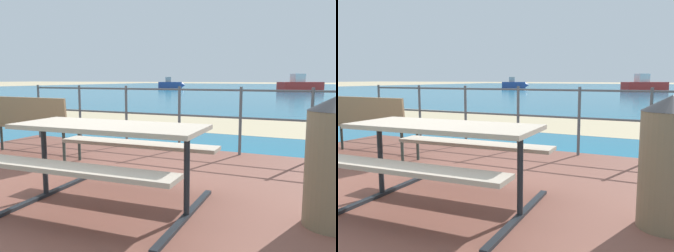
# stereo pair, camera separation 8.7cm
# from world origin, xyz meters

# --- Properties ---
(ground_plane) EXTENTS (240.00, 240.00, 0.00)m
(ground_plane) POSITION_xyz_m (0.00, 0.00, 0.00)
(ground_plane) COLOR tan
(patio_paving) EXTENTS (6.40, 5.20, 0.06)m
(patio_paving) POSITION_xyz_m (0.00, 0.00, 0.03)
(patio_paving) COLOR brown
(patio_paving) RESTS_ON ground
(sea_water) EXTENTS (90.00, 90.00, 0.01)m
(sea_water) POSITION_xyz_m (0.00, 40.00, 0.01)
(sea_water) COLOR #196B8E
(sea_water) RESTS_ON ground
(beach_strip) EXTENTS (54.06, 4.54, 0.01)m
(beach_strip) POSITION_xyz_m (0.00, 6.38, 0.01)
(beach_strip) COLOR tan
(beach_strip) RESTS_ON ground
(picnic_table) EXTENTS (1.74, 1.42, 0.74)m
(picnic_table) POSITION_xyz_m (0.42, -0.20, 0.63)
(picnic_table) COLOR tan
(picnic_table) RESTS_ON patio_paving
(park_bench) EXTENTS (1.77, 0.48, 0.89)m
(park_bench) POSITION_xyz_m (-1.79, 0.95, 0.61)
(park_bench) COLOR #8C704C
(park_bench) RESTS_ON patio_paving
(railing_fence) EXTENTS (5.94, 0.04, 1.02)m
(railing_fence) POSITION_xyz_m (0.00, 2.43, 0.69)
(railing_fence) COLOR #4C5156
(railing_fence) RESTS_ON patio_paving
(trash_bin) EXTENTS (0.45, 0.45, 1.02)m
(trash_bin) POSITION_xyz_m (2.23, 0.14, 0.57)
(trash_bin) COLOR #726047
(trash_bin) RESTS_ON patio_paving
(boat_near) EXTENTS (3.61, 2.51, 1.42)m
(boat_near) POSITION_xyz_m (-16.45, 39.15, 0.47)
(boat_near) COLOR #2D478C
(boat_near) RESTS_ON sea_water
(boat_mid) EXTENTS (4.37, 3.74, 1.66)m
(boat_mid) POSITION_xyz_m (-0.24, 33.00, 0.56)
(boat_mid) COLOR red
(boat_mid) RESTS_ON sea_water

